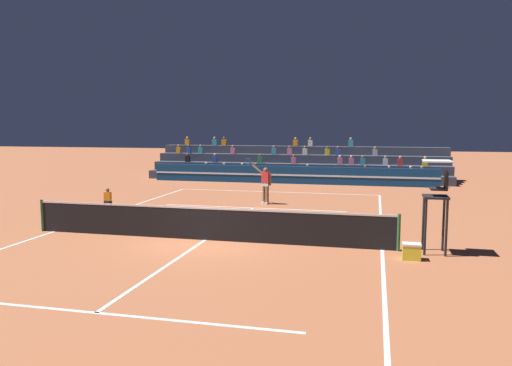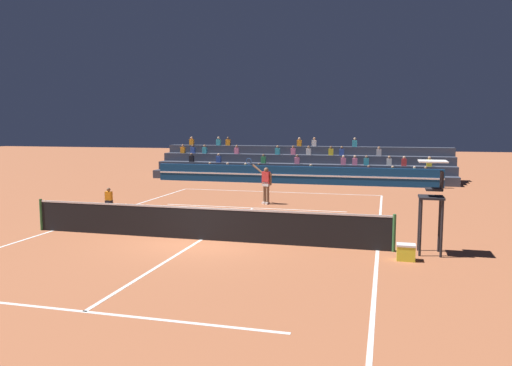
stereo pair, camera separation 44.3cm
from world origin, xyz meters
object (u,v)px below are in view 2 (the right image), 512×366
Objects in this scene: tennis_player at (266,183)px; equipment_cooler at (406,252)px; umpire_chair at (433,194)px; ball_kid_courtside at (109,199)px; tennis_ball at (165,216)px.

tennis_player is 4.36× the size of equipment_cooler.
umpire_chair is at bearing -48.91° from tennis_player.
umpire_chair is at bearing -21.36° from ball_kid_courtside.
tennis_player is 10.50m from equipment_cooler.
equipment_cooler is (9.11, -4.33, 0.19)m from tennis_ball.
equipment_cooler is (5.99, -8.58, -0.75)m from tennis_player.
ball_kid_courtside is (-13.44, 5.26, -1.39)m from umpire_chair.
umpire_chair reaches higher than tennis_ball.
tennis_player is (6.74, 2.43, 0.64)m from ball_kid_courtside.
tennis_ball is 10.09m from equipment_cooler.
tennis_player is at bearing 124.93° from equipment_cooler.
umpire_chair is 14.50m from ball_kid_courtside.
ball_kid_courtside is 7.19m from tennis_player.
tennis_player reaches higher than tennis_ball.
tennis_player is 5.35m from tennis_ball.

